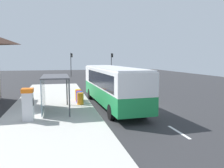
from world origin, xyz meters
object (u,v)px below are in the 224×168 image
sedan_far (100,74)px  sedan_near (91,71)px  recycling_bin_blue (80,97)px  recycling_bin_red (79,96)px  bus_shelter (51,84)px  recycling_bin_orange (80,99)px  traffic_light_far_side (71,61)px  bus (112,84)px  traffic_light_near_side (112,61)px  ticket_machine (28,104)px  recycling_bin_yellow (78,95)px  white_van (104,73)px

sedan_far → sedan_near: bearing=90.0°
recycling_bin_blue → recycling_bin_red: bearing=90.0°
sedan_far → bus_shelter: bearing=-107.1°
recycling_bin_orange → traffic_light_far_side: traffic_light_far_side is taller
bus → traffic_light_near_side: 30.97m
sedan_far → recycling_bin_red: (-6.50, -25.08, -0.14)m
recycling_bin_orange → traffic_light_far_side: bearing=87.9°
traffic_light_near_side → ticket_machine: bearing=-111.6°
recycling_bin_yellow → sedan_far: bearing=75.1°
bus → sedan_far: size_ratio=2.50×
sedan_far → traffic_light_far_side: (-5.40, 3.76, 2.54)m
sedan_far → recycling_bin_blue: 26.59m
bus_shelter → bus: bearing=14.5°
recycling_bin_red → sedan_far: bearing=75.5°
white_van → traffic_light_far_side: size_ratio=1.05×
bus → traffic_light_far_side: 30.95m
sedan_far → recycling_bin_yellow: size_ratio=4.67×
recycling_bin_red → traffic_light_far_side: size_ratio=0.19×
sedan_near → recycling_bin_yellow: size_ratio=4.72×
bus → sedan_near: size_ratio=2.48×
recycling_bin_red → traffic_light_near_side: traffic_light_near_side is taller
recycling_bin_blue → bus_shelter: bearing=-130.9°
ticket_machine → traffic_light_near_side: size_ratio=0.39×
traffic_light_near_side → traffic_light_far_side: bearing=174.7°
sedan_near → sedan_far: (0.00, -11.55, 0.00)m
traffic_light_far_side → bus_shelter: size_ratio=1.25×
recycling_bin_red → ticket_machine: bearing=-123.1°
bus → sedan_far: bus is taller
recycling_bin_orange → traffic_light_far_side: size_ratio=0.19×
recycling_bin_blue → traffic_light_far_side: bearing=87.9°
bus → recycling_bin_orange: bus is taller
sedan_near → recycling_bin_blue: size_ratio=4.72×
sedan_near → traffic_light_far_side: size_ratio=0.89×
sedan_near → traffic_light_far_side: 9.81m
white_van → traffic_light_near_side: (3.30, 7.75, 1.99)m
traffic_light_far_side → sedan_near: bearing=55.3°
recycling_bin_red → white_van: bearing=72.5°
recycling_bin_yellow → recycling_bin_red: bearing=-90.0°
recycling_bin_blue → traffic_light_far_side: 29.68m
sedan_far → bus: bearing=-98.4°
recycling_bin_yellow → traffic_light_near_side: (9.70, 27.34, 2.68)m
recycling_bin_orange → traffic_light_far_side: (1.10, 30.24, 2.68)m
white_van → recycling_bin_orange: white_van is taller
sedan_near → recycling_bin_yellow: bearing=-100.2°
ticket_machine → traffic_light_near_side: (13.20, 33.41, 2.16)m
recycling_bin_yellow → recycling_bin_blue: bearing=-90.0°
ticket_machine → recycling_bin_yellow: size_ratio=2.04×
recycling_bin_red → recycling_bin_yellow: bearing=90.0°
traffic_light_near_side → traffic_light_far_side: 8.64m
bus → sedan_near: bearing=84.1°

